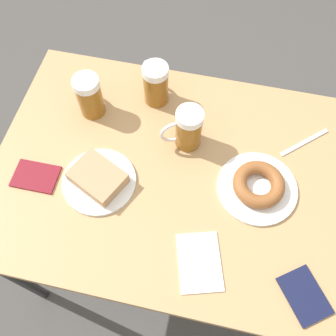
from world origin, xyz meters
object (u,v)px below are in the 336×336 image
Objects in this scene: fork at (304,142)px; passport_far_edge at (36,176)px; beer_mug_right at (89,95)px; plate_with_cake at (98,179)px; napkin_folded at (199,262)px; beer_mug_left at (155,83)px; beer_mug_center at (187,129)px; passport_near_edge at (304,295)px; plate_with_donut at (258,187)px.

passport_far_edge is at bearing -69.23° from fork.
passport_far_edge is (0.26, -0.09, -0.07)m from beer_mug_right.
beer_mug_right is (-0.24, -0.10, 0.05)m from plate_with_cake.
beer_mug_left is at bearing -154.79° from napkin_folded.
beer_mug_center is at bearing -77.98° from fork.
beer_mug_center reaches higher than passport_near_edge.
plate_with_donut is 0.43m from beer_mug_left.
passport_near_edge is (0.02, 0.27, 0.00)m from napkin_folded.
passport_near_edge reaches higher than napkin_folded.
beer_mug_right reaches higher than napkin_folded.
fork is 1.09× the size of passport_far_edge.
beer_mug_left and beer_mug_right have the same top height.
beer_mug_left reaches higher than fork.
passport_far_edge is (0.02, -0.18, -0.02)m from plate_with_cake.
plate_with_cake is 1.47× the size of beer_mug_right.
beer_mug_right is at bearing -122.11° from passport_near_edge.
beer_mug_left is 0.19m from beer_mug_center.
beer_mug_center is 1.03× the size of fork.
plate_with_donut is 0.22m from fork.
beer_mug_left reaches higher than passport_far_edge.
beer_mug_left is at bearing -135.99° from passport_near_edge.
beer_mug_left is at bearing 142.31° from passport_far_edge.
plate_with_cake reaches higher than passport_far_edge.
beer_mug_right is at bearing -64.49° from beer_mug_left.
beer_mug_right reaches higher than plate_with_cake.
napkin_folded is (0.40, 0.41, -0.07)m from beer_mug_right.
passport_near_edge is at bearing 44.01° from beer_mug_left.
beer_mug_left is 0.72m from passport_near_edge.
beer_mug_center is 0.45m from passport_far_edge.
beer_mug_left is 1.00× the size of beer_mug_center.
beer_mug_right reaches higher than passport_near_edge.
napkin_folded is (0.16, 0.32, -0.02)m from plate_with_cake.
beer_mug_right is (-0.17, -0.53, 0.05)m from plate_with_donut.
beer_mug_left is at bearing 115.51° from beer_mug_right.
napkin_folded is at bearing 25.21° from beer_mug_left.
passport_near_edge is at bearing 44.71° from beer_mug_center.
beer_mug_left reaches higher than plate_with_donut.
plate_with_donut is at bearing 63.39° from beer_mug_center.
beer_mug_left is at bearing -98.11° from fork.
plate_with_donut is at bearing -33.56° from fork.
beer_mug_center reaches higher than plate_with_donut.
napkin_folded is at bearing -27.10° from plate_with_donut.
plate_with_donut is 0.63m from passport_far_edge.
plate_with_cake is 0.29m from beer_mug_center.
fork is at bearing 102.02° from beer_mug_center.
beer_mug_center is at bearing -135.29° from passport_near_edge.
napkin_folded is 0.27m from passport_near_edge.
plate_with_cake is 1.51× the size of fork.
fork is at bearing 146.44° from plate_with_donut.
beer_mug_right reaches higher than fork.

